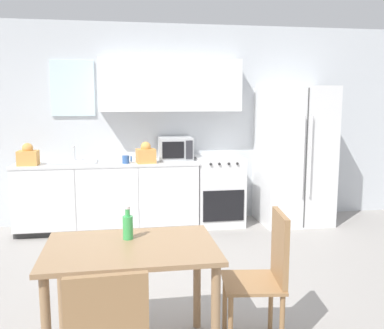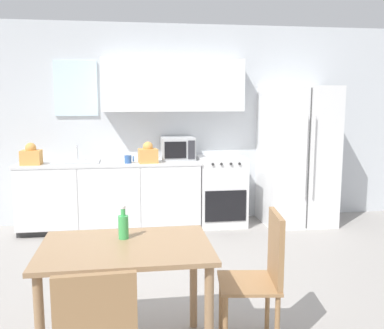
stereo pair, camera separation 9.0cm
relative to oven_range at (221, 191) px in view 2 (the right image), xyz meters
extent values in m
plane|color=gray|center=(-1.00, -2.03, -0.46)|extent=(12.00, 12.00, 0.00)
cube|color=silver|center=(-1.00, 0.34, 0.89)|extent=(12.00, 0.06, 2.70)
cube|color=silver|center=(-1.90, 0.30, 1.37)|extent=(0.56, 0.04, 0.72)
cube|color=white|center=(-0.63, 0.15, 1.42)|extent=(1.87, 0.32, 0.69)
cube|color=#333333|center=(-1.47, 0.03, -0.42)|extent=(2.30, 0.56, 0.08)
cube|color=white|center=(-1.47, 0.00, 0.01)|extent=(2.30, 0.62, 0.78)
cube|color=white|center=(-2.24, -0.32, 0.01)|extent=(0.75, 0.01, 0.76)
cube|color=white|center=(-1.47, -0.32, 0.01)|extent=(0.75, 0.01, 0.76)
cube|color=white|center=(-0.70, -0.32, 0.01)|extent=(0.75, 0.01, 0.76)
cube|color=silver|center=(-1.47, 0.00, 0.41)|extent=(2.33, 0.65, 0.03)
cube|color=white|center=(0.00, 0.00, 0.00)|extent=(0.62, 0.61, 0.93)
cube|color=black|center=(0.00, -0.31, -0.14)|extent=(0.54, 0.01, 0.41)
cylinder|color=#262626|center=(-0.17, -0.32, 0.41)|extent=(0.03, 0.02, 0.03)
cylinder|color=#262626|center=(-0.06, -0.32, 0.41)|extent=(0.03, 0.02, 0.03)
cylinder|color=#262626|center=(0.06, -0.32, 0.41)|extent=(0.03, 0.02, 0.03)
cylinder|color=#262626|center=(0.17, -0.32, 0.41)|extent=(0.03, 0.02, 0.03)
cube|color=white|center=(1.04, -0.08, 0.47)|extent=(0.92, 0.77, 1.87)
cube|color=#3F3F3F|center=(1.04, -0.47, 0.47)|extent=(0.01, 0.01, 1.81)
cylinder|color=silver|center=(0.99, -0.49, 0.51)|extent=(0.02, 0.02, 1.03)
cylinder|color=silver|center=(1.09, -0.49, 0.51)|extent=(0.02, 0.02, 1.03)
cube|color=#B7BABC|center=(-1.90, 0.00, 0.44)|extent=(0.60, 0.40, 0.02)
cylinder|color=silver|center=(-1.90, 0.16, 0.54)|extent=(0.02, 0.02, 0.19)
cylinder|color=silver|center=(-1.90, 0.09, 0.62)|extent=(0.02, 0.14, 0.02)
cube|color=#B7BABC|center=(-0.58, 0.09, 0.58)|extent=(0.44, 0.38, 0.30)
cube|color=black|center=(-0.63, -0.11, 0.58)|extent=(0.28, 0.01, 0.22)
cube|color=#2D2D33|center=(-0.42, -0.11, 0.58)|extent=(0.09, 0.01, 0.24)
cylinder|color=#335999|center=(-1.24, -0.17, 0.48)|extent=(0.09, 0.09, 0.10)
torus|color=#335999|center=(-1.17, -0.17, 0.48)|extent=(0.02, 0.08, 0.08)
cube|color=#DB994C|center=(-2.42, -0.11, 0.52)|extent=(0.24, 0.21, 0.18)
sphere|color=#DB994C|center=(-2.42, -0.11, 0.64)|extent=(0.13, 0.13, 0.13)
cube|color=#DB994C|center=(-0.99, -0.17, 0.52)|extent=(0.25, 0.22, 0.18)
sphere|color=#DB994C|center=(-0.99, -0.17, 0.64)|extent=(0.14, 0.14, 0.13)
cube|color=#997551|center=(-1.25, -2.94, 0.29)|extent=(1.08, 0.75, 0.03)
cylinder|color=#997551|center=(-0.77, -3.25, -0.09)|extent=(0.06, 0.06, 0.74)
cylinder|color=#997551|center=(-1.73, -2.63, -0.09)|extent=(0.06, 0.06, 0.74)
cylinder|color=#997551|center=(-0.77, -2.63, -0.09)|extent=(0.06, 0.06, 0.74)
cube|color=#997047|center=(-1.38, -3.77, 0.23)|extent=(0.37, 0.05, 0.48)
cube|color=#997047|center=(-0.43, -2.89, -0.02)|extent=(0.45, 0.45, 0.02)
cube|color=#997047|center=(-0.25, -2.92, 0.23)|extent=(0.08, 0.37, 0.48)
cylinder|color=#997047|center=(-0.62, -3.04, -0.25)|extent=(0.03, 0.03, 0.43)
cylinder|color=#997047|center=(-0.57, -2.70, -0.25)|extent=(0.03, 0.03, 0.43)
cylinder|color=#997047|center=(-0.28, -3.08, -0.25)|extent=(0.03, 0.03, 0.43)
cylinder|color=#997047|center=(-0.24, -2.75, -0.25)|extent=(0.03, 0.03, 0.43)
cylinder|color=#3FB259|center=(-1.27, -2.80, 0.38)|extent=(0.07, 0.07, 0.16)
cylinder|color=#3FB259|center=(-1.27, -2.80, 0.48)|extent=(0.03, 0.03, 0.05)
cylinder|color=white|center=(-1.27, -2.80, 0.52)|extent=(0.04, 0.04, 0.02)
camera|label=1|loc=(-1.30, -5.57, 1.22)|focal=40.00mm
camera|label=2|loc=(-1.21, -5.58, 1.22)|focal=40.00mm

